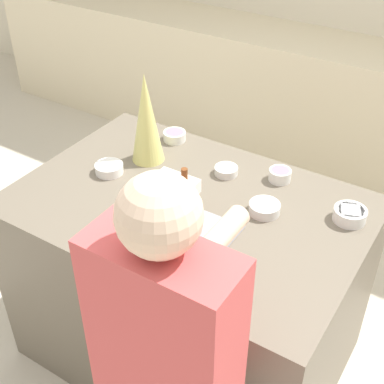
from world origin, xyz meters
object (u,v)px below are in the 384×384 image
candy_bowl_beside_tree (280,175)px  candy_bowl_near_tray_right (226,170)px  decorative_tree (146,118)px  candy_bowl_front_corner (264,208)px  candy_bowl_behind_tray (350,214)px  gingerbread_house (172,203)px  candy_bowl_center_rear (109,168)px  baking_tray (173,227)px  candy_bowl_near_tray_left (175,136)px

candy_bowl_beside_tree → candy_bowl_near_tray_right: candy_bowl_beside_tree is taller
decorative_tree → candy_bowl_front_corner: (0.63, -0.08, -0.19)m
candy_bowl_front_corner → candy_bowl_behind_tray: candy_bowl_behind_tray is taller
gingerbread_house → candy_bowl_center_rear: 0.49m
baking_tray → gingerbread_house: 0.11m
decorative_tree → candy_bowl_front_corner: bearing=-7.0°
baking_tray → candy_bowl_behind_tray: (0.56, 0.41, 0.02)m
gingerbread_house → decorative_tree: bearing=136.8°
candy_bowl_behind_tray → gingerbread_house: bearing=-143.9°
baking_tray → candy_bowl_beside_tree: size_ratio=4.93×
candy_bowl_near_tray_left → candy_bowl_behind_tray: size_ratio=0.85×
baking_tray → candy_bowl_near_tray_right: size_ratio=4.60×
decorative_tree → candy_bowl_near_tray_left: bearing=88.4°
candy_bowl_beside_tree → candy_bowl_near_tray_left: bearing=175.8°
baking_tray → decorative_tree: (-0.37, 0.35, 0.20)m
baking_tray → candy_bowl_near_tray_left: size_ratio=4.35×
candy_bowl_near_tray_left → candy_bowl_near_tray_right: size_ratio=1.06×
candy_bowl_near_tray_left → candy_bowl_beside_tree: candy_bowl_beside_tree is taller
decorative_tree → candy_bowl_beside_tree: decorative_tree is taller
gingerbread_house → decorative_tree: size_ratio=0.63×
baking_tray → candy_bowl_front_corner: (0.25, 0.27, 0.02)m
candy_bowl_near_tray_left → candy_bowl_near_tray_right: (0.36, -0.12, -0.01)m
candy_bowl_beside_tree → gingerbread_house: bearing=-112.2°
baking_tray → candy_bowl_beside_tree: bearing=67.8°
candy_bowl_near_tray_left → baking_tray: bearing=-56.7°
candy_bowl_front_corner → candy_bowl_near_tray_right: size_ratio=1.22×
candy_bowl_behind_tray → candy_bowl_near_tray_right: 0.56m
candy_bowl_near_tray_left → candy_bowl_beside_tree: size_ratio=1.13×
baking_tray → candy_bowl_near_tray_left: bearing=123.3°
candy_bowl_behind_tray → candy_bowl_near_tray_right: size_ratio=1.25×
baking_tray → candy_bowl_near_tray_right: (-0.01, 0.43, 0.02)m
candy_bowl_beside_tree → candy_bowl_front_corner: (0.04, -0.24, -0.01)m
candy_bowl_near_tray_left → candy_bowl_beside_tree: 0.58m
gingerbread_house → candy_bowl_beside_tree: bearing=67.8°
decorative_tree → candy_bowl_center_rear: (-0.08, -0.18, -0.19)m
gingerbread_house → candy_bowl_behind_tray: gingerbread_house is taller
candy_bowl_behind_tray → candy_bowl_near_tray_right: (-0.56, 0.02, -0.01)m
gingerbread_house → decorative_tree: decorative_tree is taller
decorative_tree → candy_bowl_center_rear: 0.27m
baking_tray → gingerbread_house: gingerbread_house is taller
decorative_tree → candy_bowl_front_corner: decorative_tree is taller
baking_tray → decorative_tree: bearing=136.8°
candy_bowl_behind_tray → candy_bowl_near_tray_right: bearing=177.5°
decorative_tree → candy_bowl_behind_tray: (0.93, 0.06, -0.18)m
gingerbread_house → candy_bowl_near_tray_right: 0.44m
baking_tray → candy_bowl_beside_tree: (0.21, 0.51, 0.02)m
baking_tray → candy_bowl_behind_tray: bearing=36.1°
decorative_tree → candy_bowl_near_tray_right: (0.36, 0.08, -0.19)m
candy_bowl_behind_tray → decorative_tree: bearing=-176.5°
gingerbread_house → candy_bowl_center_rear: gingerbread_house is taller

